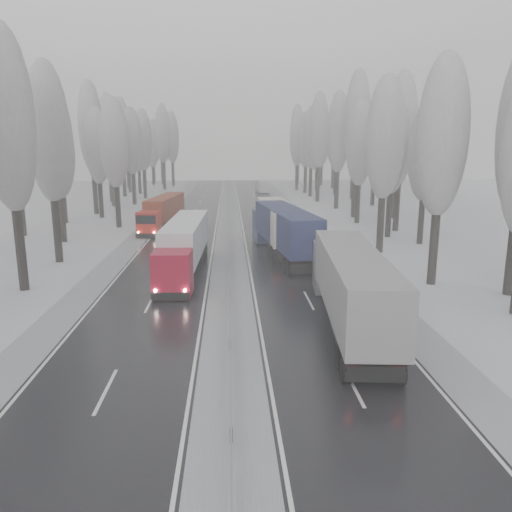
{
  "coord_description": "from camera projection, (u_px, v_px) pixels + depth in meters",
  "views": [
    {
      "loc": [
        0.02,
        -19.54,
        10.11
      ],
      "look_at": [
        1.94,
        16.04,
        2.2
      ],
      "focal_mm": 35.0,
      "sensor_mm": 36.0,
      "label": 1
    }
  ],
  "objects": [
    {
      "name": "tree_76",
      "position": [
        172.0,
        138.0,
        123.89
      ],
      "size": [
        3.6,
        3.6,
        18.55
      ],
      "color": "black",
      "rests_on": "ground"
    },
    {
      "name": "tree_65",
      "position": [
        91.0,
        128.0,
        72.75
      ],
      "size": [
        3.6,
        3.6,
        19.48
      ],
      "color": "black",
      "rests_on": "ground"
    },
    {
      "name": "tree_68",
      "position": [
        132.0,
        142.0,
        85.41
      ],
      "size": [
        3.6,
        3.6,
        16.65
      ],
      "color": "black",
      "rests_on": "ground"
    },
    {
      "name": "truck_grey_tarp",
      "position": [
        349.0,
        281.0,
        28.02
      ],
      "size": [
        4.23,
        17.82,
        4.53
      ],
      "rotation": [
        0.0,
        0.0,
        -0.08
      ],
      "color": "#57565C",
      "rests_on": "ground"
    },
    {
      "name": "tree_79",
      "position": [
        153.0,
        142.0,
        134.08
      ],
      "size": [
        3.6,
        3.6,
        17.07
      ],
      "color": "black",
      "rests_on": "ground"
    },
    {
      "name": "tree_74",
      "position": [
        163.0,
        134.0,
        114.52
      ],
      "size": [
        3.6,
        3.6,
        19.68
      ],
      "color": "black",
      "rests_on": "ground"
    },
    {
      "name": "tree_75",
      "position": [
        126.0,
        137.0,
        118.09
      ],
      "size": [
        3.6,
        3.6,
        18.6
      ],
      "color": "black",
      "rests_on": "ground"
    },
    {
      "name": "tree_32",
      "position": [
        306.0,
        140.0,
        106.65
      ],
      "size": [
        3.6,
        3.6,
        17.33
      ],
      "color": "black",
      "rests_on": "ground"
    },
    {
      "name": "tree_70",
      "position": [
        143.0,
        141.0,
        95.18
      ],
      "size": [
        3.6,
        3.6,
        17.09
      ],
      "color": "black",
      "rests_on": "ground"
    },
    {
      "name": "tree_26",
      "position": [
        339.0,
        133.0,
        79.27
      ],
      "size": [
        3.6,
        3.6,
        18.78
      ],
      "color": "black",
      "rests_on": "ground"
    },
    {
      "name": "tree_39",
      "position": [
        306.0,
        144.0,
        137.79
      ],
      "size": [
        3.6,
        3.6,
        16.19
      ],
      "color": "black",
      "rests_on": "ground"
    },
    {
      "name": "tree_33",
      "position": [
        317.0,
        149.0,
        111.13
      ],
      "size": [
        3.6,
        3.6,
        14.33
      ],
      "color": "black",
      "rests_on": "ground"
    },
    {
      "name": "median_guardrail",
      "position": [
        229.0,
        242.0,
        50.34
      ],
      "size": [
        0.12,
        200.0,
        0.76
      ],
      "color": "slate",
      "rests_on": "ground"
    },
    {
      "name": "truck_cream_box",
      "position": [
        276.0,
        221.0,
        50.53
      ],
      "size": [
        3.57,
        17.52,
        4.47
      ],
      "rotation": [
        0.0,
        0.0,
        0.05
      ],
      "color": "beige",
      "rests_on": "ground"
    },
    {
      "name": "tree_67",
      "position": [
        110.0,
        140.0,
        82.49
      ],
      "size": [
        3.6,
        3.6,
        17.09
      ],
      "color": "black",
      "rests_on": "ground"
    },
    {
      "name": "tree_72",
      "position": [
        138.0,
        147.0,
        104.43
      ],
      "size": [
        3.6,
        3.6,
        15.11
      ],
      "color": "black",
      "rests_on": "ground"
    },
    {
      "name": "median_slush",
      "position": [
        229.0,
        247.0,
        50.48
      ],
      "size": [
        3.0,
        200.0,
        0.04
      ],
      "primitive_type": "cube",
      "color": "#A4A6AC",
      "rests_on": "ground"
    },
    {
      "name": "tree_69",
      "position": [
        108.0,
        132.0,
        88.68
      ],
      "size": [
        3.6,
        3.6,
        19.35
      ],
      "color": "black",
      "rests_on": "ground"
    },
    {
      "name": "tree_66",
      "position": [
        114.0,
        147.0,
        78.93
      ],
      "size": [
        3.6,
        3.6,
        15.23
      ],
      "color": "black",
      "rests_on": "ground"
    },
    {
      "name": "truck_red_red",
      "position": [
        163.0,
        210.0,
        62.14
      ],
      "size": [
        4.05,
        15.08,
        3.83
      ],
      "rotation": [
        0.0,
        0.0,
        -0.12
      ],
      "color": "red",
      "rests_on": "ground"
    },
    {
      "name": "tree_24",
      "position": [
        357.0,
        123.0,
        69.06
      ],
      "size": [
        3.6,
        3.6,
        20.49
      ],
      "color": "black",
      "rests_on": "ground"
    },
    {
      "name": "tree_18",
      "position": [
        385.0,
        139.0,
        46.03
      ],
      "size": [
        3.6,
        3.6,
        16.58
      ],
      "color": "black",
      "rests_on": "ground"
    },
    {
      "name": "shoulder_left",
      "position": [
        128.0,
        249.0,
        49.94
      ],
      "size": [
        2.4,
        200.0,
        0.04
      ],
      "primitive_type": "cube",
      "color": "#A4A6AC",
      "rests_on": "ground"
    },
    {
      "name": "box_truck_distant",
      "position": [
        262.0,
        186.0,
        109.41
      ],
      "size": [
        2.64,
        7.19,
        2.63
      ],
      "rotation": [
        0.0,
        0.0,
        0.07
      ],
      "color": "#ABAEB2",
      "rests_on": "ground"
    },
    {
      "name": "tree_27",
      "position": [
        375.0,
        138.0,
        83.7
      ],
      "size": [
        3.6,
        3.6,
        17.62
      ],
      "color": "black",
      "rests_on": "ground"
    },
    {
      "name": "tree_34",
      "position": [
        297.0,
        140.0,
        113.49
      ],
      "size": [
        3.6,
        3.6,
        17.63
      ],
      "color": "black",
      "rests_on": "ground"
    },
    {
      "name": "tree_64",
      "position": [
        97.0,
        147.0,
        69.5
      ],
      "size": [
        3.6,
        3.6,
        15.42
      ],
      "color": "black",
      "rests_on": "ground"
    },
    {
      "name": "carriageway_right",
      "position": [
        281.0,
        247.0,
        50.76
      ],
      "size": [
        7.5,
        200.0,
        0.03
      ],
      "primitive_type": "cube",
      "color": "black",
      "rests_on": "ground"
    },
    {
      "name": "carriageway_left",
      "position": [
        177.0,
        248.0,
        50.2
      ],
      "size": [
        7.5,
        200.0,
        0.03
      ],
      "primitive_type": "cube",
      "color": "black",
      "rests_on": "ground"
    },
    {
      "name": "shoulder_right",
      "position": [
        329.0,
        246.0,
        51.01
      ],
      "size": [
        2.4,
        200.0,
        0.04
      ],
      "primitive_type": "cube",
      "color": "#A4A6AC",
      "rests_on": "ground"
    },
    {
      "name": "tree_38",
      "position": [
        298.0,
        140.0,
        133.5
      ],
      "size": [
        3.6,
        3.6,
        17.97
      ],
      "color": "black",
      "rests_on": "ground"
    },
    {
      "name": "ground",
      "position": [
        231.0,
        388.0,
        21.24
      ],
      "size": [
        260.0,
        260.0,
        0.0
      ],
      "primitive_type": "plane",
      "color": "silver",
      "rests_on": "ground"
    },
    {
      "name": "tree_61",
      "position": [
        16.0,
        156.0,
        55.28
      ],
      "size": [
        3.6,
        3.6,
        13.95
      ],
      "color": "black",
      "rests_on": "ground"
    },
    {
      "name": "tree_37",
      "position": [
        322.0,
        144.0,
        127.6
      ],
      "size": [
        3.6,
        3.6,
        16.37
      ],
      "color": "black",
      "rests_on": "ground"
    },
    {
      "name": "tree_20",
      "position": [
        393.0,
        145.0,
        54.26
      ],
      "size": [
        3.6,
        3.6,
        15.71
      ],
      "color": "black",
      "rests_on": "ground"
    },
    {
      "name": "tree_25",
      "position": [
        396.0,
        129.0,
        73.46
      ],
      "size": [
        3.6,
        3.6,
        19.44
      ],
      "color": "black",
      "rests_on": "ground"
    },
    {
      "name": "tree_21",
      "position": [
        401.0,
        129.0,
        57.87
      ],
      "size": [
        3.6,
        3.6,
        18.62
      ],
      "color": "black",
      "rests_on": "ground"
    },
    {
      "name": "tree_58",
      "position": [
        48.0,
        133.0,
        41.98
      ],
      "size": [
        3.6,
        3.6,
        17.21
      ],
      "color": "black",
      "rests_on": "ground"
    },
    {
      "name": "truck_blue_box",
      "position": [
        283.0,
        228.0,
        46.0
      ],
      "size": [
        5.1,
        17.96,
        4.57
      ],
      "rotation": [
        0.0,
        0.0,
        0.13
      ],
      "color": "#1E284C",
      "rests_on": "ground"
    },
    {
      "name": "tree_16",
      "position": [
        442.0,
        137.0,
        34.99
      ],
      "size": [
        3.6,
        3.6,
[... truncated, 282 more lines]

